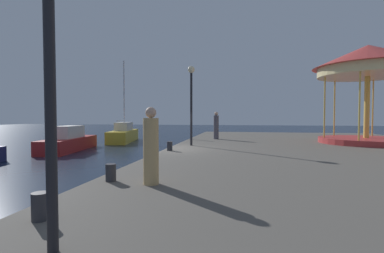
% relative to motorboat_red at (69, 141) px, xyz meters
% --- Properties ---
extents(ground_plane, '(120.00, 120.00, 0.00)m').
position_rel_motorboat_red_xyz_m(ground_plane, '(7.92, -4.15, -0.62)').
color(ground_plane, '#162338').
extents(quay_dock, '(14.60, 28.35, 0.80)m').
position_rel_motorboat_red_xyz_m(quay_dock, '(15.22, -4.15, -0.22)').
color(quay_dock, '#5B564F').
rests_on(quay_dock, ground).
extents(motorboat_red, '(2.57, 6.08, 1.66)m').
position_rel_motorboat_red_xyz_m(motorboat_red, '(0.00, 0.00, 0.00)').
color(motorboat_red, maroon).
rests_on(motorboat_red, ground).
extents(sailboat_yellow, '(2.87, 6.32, 7.33)m').
position_rel_motorboat_red_xyz_m(sailboat_yellow, '(0.85, 6.78, 0.08)').
color(sailboat_yellow, gold).
rests_on(sailboat_yellow, ground).
extents(carousel, '(5.67, 5.67, 5.41)m').
position_rel_motorboat_red_xyz_m(carousel, '(18.15, 0.06, 4.22)').
color(carousel, '#B23333').
rests_on(carousel, quay_dock).
extents(lamp_post_mid_promenade, '(0.36, 0.36, 4.07)m').
position_rel_motorboat_red_xyz_m(lamp_post_mid_promenade, '(8.81, -2.73, 2.98)').
color(lamp_post_mid_promenade, black).
rests_on(lamp_post_mid_promenade, quay_dock).
extents(bollard_center, '(0.24, 0.24, 0.40)m').
position_rel_motorboat_red_xyz_m(bollard_center, '(8.27, -5.04, 0.38)').
color(bollard_center, '#2D2D33').
rests_on(bollard_center, quay_dock).
extents(bollard_north, '(0.24, 0.24, 0.40)m').
position_rel_motorboat_red_xyz_m(bollard_north, '(8.40, -10.82, 0.38)').
color(bollard_north, '#2D2D33').
rests_on(bollard_north, quay_dock).
extents(bollard_south, '(0.24, 0.24, 0.40)m').
position_rel_motorboat_red_xyz_m(bollard_south, '(8.52, -13.25, 0.38)').
color(bollard_south, '#2D2D33').
rests_on(bollard_south, quay_dock).
extents(person_near_carousel, '(0.34, 0.34, 1.71)m').
position_rel_motorboat_red_xyz_m(person_near_carousel, '(9.41, -10.93, 0.98)').
color(person_near_carousel, tan).
rests_on(person_near_carousel, quay_dock).
extents(person_by_the_water, '(0.34, 0.34, 1.79)m').
position_rel_motorboat_red_xyz_m(person_by_the_water, '(9.70, 1.50, 1.02)').
color(person_by_the_water, '#514C56').
rests_on(person_by_the_water, quay_dock).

